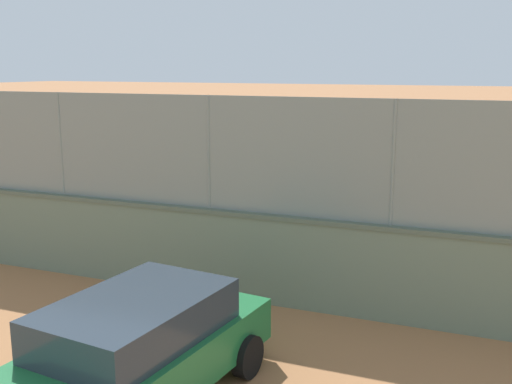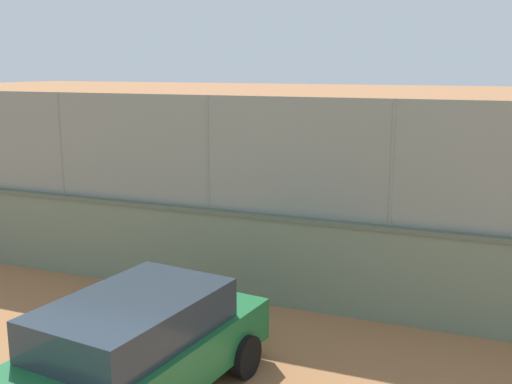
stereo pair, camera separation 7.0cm
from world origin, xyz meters
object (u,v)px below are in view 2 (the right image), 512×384
(sports_ball, at_px, (330,186))
(parked_car_green, at_px, (126,354))
(player_foreground_swinging, at_px, (317,182))
(player_at_service_line, at_px, (395,197))
(player_crossing_court, at_px, (189,199))

(sports_ball, xyz_separation_m, parked_car_green, (-0.74, 10.89, -0.18))
(player_foreground_swinging, distance_m, player_at_service_line, 3.15)
(player_foreground_swinging, height_order, parked_car_green, player_foreground_swinging)
(player_crossing_court, height_order, sports_ball, player_crossing_court)
(player_crossing_court, relative_size, sports_ball, 6.74)
(player_crossing_court, distance_m, sports_ball, 4.23)
(player_crossing_court, distance_m, parked_car_green, 8.65)
(player_at_service_line, xyz_separation_m, parked_car_green, (1.32, 10.12, -0.17))
(player_foreground_swinging, relative_size, sports_ball, 6.50)
(player_at_service_line, relative_size, parked_car_green, 0.34)
(player_at_service_line, xyz_separation_m, sports_ball, (2.07, -0.77, 0.01))
(player_foreground_swinging, bearing_deg, parked_car_green, 96.81)
(sports_ball, relative_size, parked_car_green, 0.05)
(player_at_service_line, distance_m, parked_car_green, 10.21)
(player_foreground_swinging, bearing_deg, sports_ball, 129.11)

